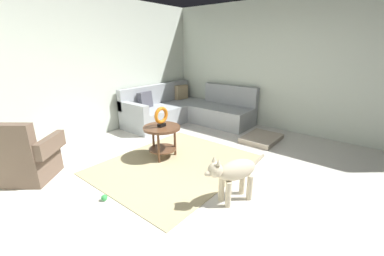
{
  "coord_description": "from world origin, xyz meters",
  "views": [
    {
      "loc": [
        -2.37,
        -1.69,
        1.77
      ],
      "look_at": [
        0.45,
        0.6,
        0.55
      ],
      "focal_mm": 22.92,
      "sensor_mm": 36.0,
      "label": 1
    }
  ],
  "objects_px": {
    "side_table": "(162,134)",
    "armchair": "(25,159)",
    "torus_sculpture": "(161,116)",
    "dog": "(234,173)",
    "dog_bed_mat": "(261,138)",
    "dog_toy_ball": "(104,198)",
    "sectional_couch": "(186,111)"
  },
  "relations": [
    {
      "from": "dog",
      "to": "side_table",
      "type": "bearing_deg",
      "value": 11.06
    },
    {
      "from": "torus_sculpture",
      "to": "dog_bed_mat",
      "type": "relative_size",
      "value": 0.41
    },
    {
      "from": "armchair",
      "to": "dog",
      "type": "height_order",
      "value": "armchair"
    },
    {
      "from": "dog_toy_ball",
      "to": "armchair",
      "type": "bearing_deg",
      "value": 107.1
    },
    {
      "from": "dog_bed_mat",
      "to": "side_table",
      "type": "bearing_deg",
      "value": 151.24
    },
    {
      "from": "dog_bed_mat",
      "to": "dog_toy_ball",
      "type": "bearing_deg",
      "value": 168.16
    },
    {
      "from": "dog_toy_ball",
      "to": "side_table",
      "type": "bearing_deg",
      "value": 13.92
    },
    {
      "from": "armchair",
      "to": "sectional_couch",
      "type": "bearing_deg",
      "value": 52.14
    },
    {
      "from": "sectional_couch",
      "to": "armchair",
      "type": "bearing_deg",
      "value": -179.0
    },
    {
      "from": "dog",
      "to": "torus_sculpture",
      "type": "bearing_deg",
      "value": 11.06
    },
    {
      "from": "sectional_couch",
      "to": "side_table",
      "type": "relative_size",
      "value": 3.75
    },
    {
      "from": "torus_sculpture",
      "to": "dog",
      "type": "height_order",
      "value": "torus_sculpture"
    },
    {
      "from": "sectional_couch",
      "to": "dog_toy_ball",
      "type": "bearing_deg",
      "value": -157.01
    },
    {
      "from": "side_table",
      "to": "dog_toy_ball",
      "type": "distance_m",
      "value": 1.39
    },
    {
      "from": "armchair",
      "to": "torus_sculpture",
      "type": "xyz_separation_m",
      "value": [
        1.68,
        -0.92,
        0.39
      ]
    },
    {
      "from": "side_table",
      "to": "armchair",
      "type": "bearing_deg",
      "value": 151.42
    },
    {
      "from": "torus_sculpture",
      "to": "dog_toy_ball",
      "type": "height_order",
      "value": "torus_sculpture"
    },
    {
      "from": "armchair",
      "to": "dog_toy_ball",
      "type": "height_order",
      "value": "armchair"
    },
    {
      "from": "armchair",
      "to": "side_table",
      "type": "height_order",
      "value": "armchair"
    },
    {
      "from": "dog",
      "to": "dog_toy_ball",
      "type": "height_order",
      "value": "dog"
    },
    {
      "from": "sectional_couch",
      "to": "dog_bed_mat",
      "type": "distance_m",
      "value": 1.96
    },
    {
      "from": "sectional_couch",
      "to": "torus_sculpture",
      "type": "height_order",
      "value": "sectional_couch"
    },
    {
      "from": "dog_bed_mat",
      "to": "torus_sculpture",
      "type": "bearing_deg",
      "value": 151.24
    },
    {
      "from": "side_table",
      "to": "torus_sculpture",
      "type": "bearing_deg",
      "value": 180.0
    },
    {
      "from": "side_table",
      "to": "dog_bed_mat",
      "type": "height_order",
      "value": "side_table"
    },
    {
      "from": "dog",
      "to": "sectional_couch",
      "type": "bearing_deg",
      "value": -16.61
    },
    {
      "from": "side_table",
      "to": "dog_toy_ball",
      "type": "xyz_separation_m",
      "value": [
        -1.3,
        -0.32,
        -0.38
      ]
    },
    {
      "from": "dog_bed_mat",
      "to": "dog_toy_ball",
      "type": "distance_m",
      "value": 3.13
    },
    {
      "from": "sectional_couch",
      "to": "dog_toy_ball",
      "type": "height_order",
      "value": "sectional_couch"
    },
    {
      "from": "dog_bed_mat",
      "to": "dog",
      "type": "xyz_separation_m",
      "value": [
        -2.09,
        -0.56,
        0.33
      ]
    },
    {
      "from": "armchair",
      "to": "dog",
      "type": "relative_size",
      "value": 1.25
    },
    {
      "from": "dog",
      "to": "dog_toy_ball",
      "type": "relative_size",
      "value": 10.51
    }
  ]
}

